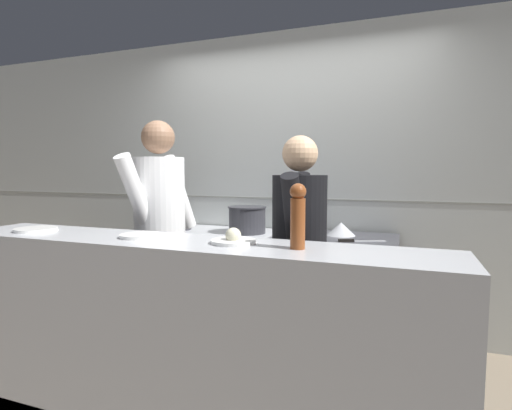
# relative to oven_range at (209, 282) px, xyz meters

# --- Properties ---
(wall_back_tiled) EXTENTS (8.00, 0.06, 2.60)m
(wall_back_tiled) POSITION_rel_oven_range_xyz_m (0.59, 0.40, 0.86)
(wall_back_tiled) COLOR silver
(wall_back_tiled) RESTS_ON ground_plane
(oven_range) EXTENTS (1.15, 0.71, 0.88)m
(oven_range) POSITION_rel_oven_range_xyz_m (0.00, 0.00, 0.00)
(oven_range) COLOR #38383D
(oven_range) RESTS_ON ground_plane
(prep_counter) EXTENTS (0.91, 0.65, 0.89)m
(prep_counter) POSITION_rel_oven_range_xyz_m (1.08, -0.00, 0.01)
(prep_counter) COLOR #38383D
(prep_counter) RESTS_ON ground_plane
(pass_counter) EXTENTS (2.72, 0.45, 1.04)m
(pass_counter) POSITION_rel_oven_range_xyz_m (0.48, -1.27, 0.08)
(pass_counter) COLOR #B7BABF
(pass_counter) RESTS_ON ground_plane
(stock_pot) EXTENTS (0.25, 0.25, 0.17)m
(stock_pot) POSITION_rel_oven_range_xyz_m (-0.31, 0.01, 0.53)
(stock_pot) COLOR #2D2D33
(stock_pot) RESTS_ON oven_range
(sauce_pot) EXTENTS (0.32, 0.32, 0.22)m
(sauce_pot) POSITION_rel_oven_range_xyz_m (0.34, 0.04, 0.56)
(sauce_pot) COLOR #2D2D33
(sauce_pot) RESTS_ON oven_range
(mixing_bowl_steel) EXTENTS (0.22, 0.22, 0.10)m
(mixing_bowl_steel) POSITION_rel_oven_range_xyz_m (1.11, 0.08, 0.51)
(mixing_bowl_steel) COLOR #B7BABF
(mixing_bowl_steel) RESTS_ON prep_counter
(chefs_knife) EXTENTS (0.32, 0.16, 0.02)m
(chefs_knife) POSITION_rel_oven_range_xyz_m (1.26, -0.16, 0.46)
(chefs_knife) COLOR #B7BABF
(chefs_knife) RESTS_ON prep_counter
(plated_dish_main) EXTENTS (0.24, 0.24, 0.02)m
(plated_dish_main) POSITION_rel_oven_range_xyz_m (-0.49, -1.28, 0.61)
(plated_dish_main) COLOR white
(plated_dish_main) RESTS_ON pass_counter
(plated_dish_appetiser) EXTENTS (0.22, 0.22, 0.02)m
(plated_dish_appetiser) POSITION_rel_oven_range_xyz_m (0.23, -1.25, 0.61)
(plated_dish_appetiser) COLOR white
(plated_dish_appetiser) RESTS_ON pass_counter
(plated_dish_dessert) EXTENTS (0.23, 0.23, 0.08)m
(plated_dish_dessert) POSITION_rel_oven_range_xyz_m (0.77, -1.24, 0.62)
(plated_dish_dessert) COLOR white
(plated_dish_dessert) RESTS_ON pass_counter
(pepper_mill) EXTENTS (0.08, 0.08, 0.30)m
(pepper_mill) POSITION_rel_oven_range_xyz_m (1.11, -1.27, 0.76)
(pepper_mill) COLOR brown
(pepper_mill) RESTS_ON pass_counter
(chef_head_cook) EXTENTS (0.40, 0.76, 1.74)m
(chef_head_cook) POSITION_rel_oven_range_xyz_m (-0.05, -0.65, 0.53)
(chef_head_cook) COLOR black
(chef_head_cook) RESTS_ON ground_plane
(chef_sous) EXTENTS (0.35, 0.70, 1.60)m
(chef_sous) POSITION_rel_oven_range_xyz_m (0.98, -0.72, 0.45)
(chef_sous) COLOR black
(chef_sous) RESTS_ON ground_plane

